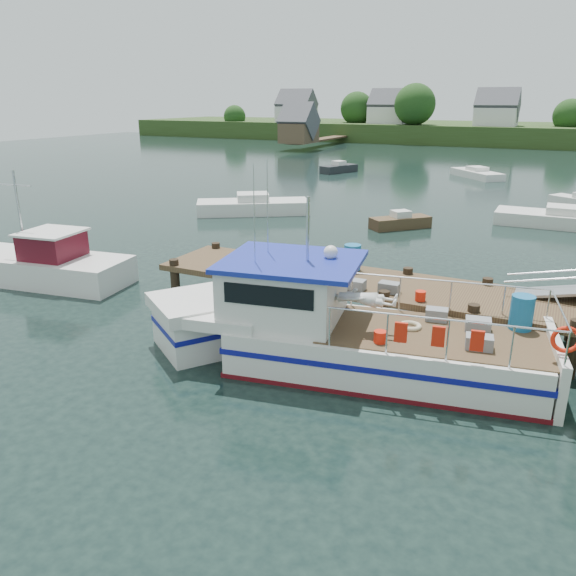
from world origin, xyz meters
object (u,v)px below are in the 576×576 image
at_px(work_boat, 36,264).
at_px(moored_rowboat, 400,222).
at_px(dock, 562,279).
at_px(lobster_boat, 334,331).
at_px(moored_d, 477,174).
at_px(moored_e, 339,168).
at_px(moored_a, 253,206).
at_px(moored_c, 565,219).

distance_m(work_boat, moored_rowboat, 18.73).
bearing_deg(moored_rowboat, work_boat, -140.35).
height_order(dock, lobster_boat, lobster_boat).
height_order(dock, moored_rowboat, dock).
xyz_separation_m(lobster_boat, moored_d, (-2.61, 40.94, -0.61)).
distance_m(dock, moored_e, 41.08).
xyz_separation_m(lobster_boat, moored_a, (-12.48, 17.36, -0.51)).
distance_m(moored_rowboat, moored_e, 24.76).
relative_size(work_boat, moored_a, 1.17).
xyz_separation_m(dock, moored_rowboat, (-8.28, 14.03, -1.88)).
bearing_deg(dock, moored_e, 119.91).
height_order(moored_rowboat, moored_d, moored_d).
xyz_separation_m(lobster_boat, work_boat, (-13.26, 1.65, -0.29)).
xyz_separation_m(work_boat, moored_e, (-1.97, 37.25, -0.27)).
relative_size(work_boat, moored_rowboat, 2.53).
distance_m(lobster_boat, moored_d, 41.02).
height_order(moored_c, moored_d, moored_c).
bearing_deg(lobster_boat, moored_c, 66.76).
relative_size(lobster_boat, moored_a, 1.60).
relative_size(moored_a, moored_d, 1.24).
relative_size(moored_c, moored_e, 1.74).
height_order(moored_a, moored_d, moored_a).
relative_size(moored_a, moored_c, 0.96).
xyz_separation_m(moored_c, moored_e, (-20.36, 17.10, -0.02)).
xyz_separation_m(dock, moored_d, (-7.84, 37.62, -1.87)).
bearing_deg(moored_a, moored_d, 54.47).
bearing_deg(moored_rowboat, moored_a, 162.61).
bearing_deg(work_boat, moored_a, 78.78).
height_order(lobster_boat, moored_d, lobster_boat).
bearing_deg(moored_d, work_boat, -116.72).
bearing_deg(moored_e, moored_rowboat, -48.64).
distance_m(moored_d, moored_e, 12.79).
relative_size(moored_rowboat, moored_e, 0.77).
bearing_deg(dock, work_boat, -174.84).
bearing_deg(moored_c, moored_e, 149.50).
xyz_separation_m(moored_rowboat, moored_a, (-9.43, 0.01, 0.11)).
bearing_deg(lobster_boat, dock, 22.39).
distance_m(lobster_boat, moored_e, 41.78).
bearing_deg(work_boat, moored_e, 84.65).
bearing_deg(lobster_boat, moored_rowboat, 89.97).
relative_size(lobster_boat, moored_rowboat, 3.46).
bearing_deg(moored_a, dock, -51.20).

